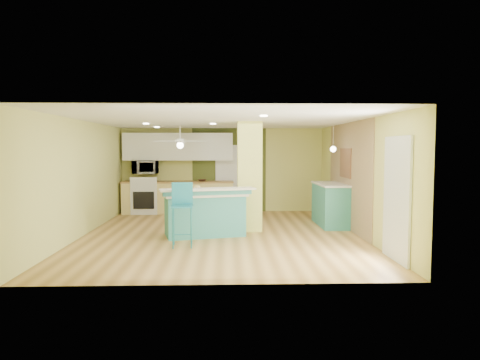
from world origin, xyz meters
name	(u,v)px	position (x,y,z in m)	size (l,w,h in m)	color
floor	(221,235)	(0.00, 0.00, -0.01)	(6.00, 7.00, 0.01)	olive
ceiling	(221,120)	(0.00, 0.00, 2.50)	(6.00, 7.00, 0.01)	white
wall_back	(223,170)	(0.00, 3.50, 1.25)	(6.00, 0.01, 2.50)	#CCCC6D
wall_front	(218,195)	(0.00, -3.50, 1.25)	(6.00, 0.01, 2.50)	#CCCC6D
wall_left	(82,178)	(-3.00, 0.00, 1.25)	(0.01, 7.00, 2.50)	#CCCC6D
wall_right	(357,178)	(3.00, 0.00, 1.25)	(0.01, 7.00, 2.50)	#CCCC6D
wood_panel	(349,176)	(2.99, 0.60, 1.25)	(0.02, 3.40, 2.50)	#8A6F4F
olive_accent	(229,170)	(0.20, 3.49, 1.25)	(2.20, 0.02, 2.50)	#485220
interior_door	(229,178)	(0.20, 3.46, 1.00)	(0.82, 0.05, 2.00)	white
french_door	(397,199)	(2.97, -2.30, 1.05)	(0.04, 1.08, 2.10)	silver
column	(249,176)	(0.65, 0.50, 1.25)	(0.55, 0.55, 2.50)	#CFD361
kitchen_run	(178,197)	(-1.30, 3.20, 0.47)	(3.25, 0.63, 0.94)	#E6CF78
stove	(146,198)	(-2.25, 3.19, 0.46)	(0.76, 0.66, 1.08)	silver
upper_cabinets	(178,147)	(-1.30, 3.32, 1.95)	(3.20, 0.34, 0.80)	white
microwave	(145,167)	(-2.25, 3.20, 1.35)	(0.70, 0.48, 0.39)	silver
ceiling_fan	(180,142)	(-1.10, 2.00, 2.08)	(1.41, 1.41, 0.61)	white
pendant_lamp	(333,149)	(2.65, 0.75, 1.88)	(0.14, 0.14, 0.69)	silver
wall_decor	(345,163)	(2.96, 0.80, 1.55)	(0.03, 0.90, 0.70)	brown
peninsula	(205,213)	(-0.36, -0.08, 0.49)	(2.07, 1.47, 1.07)	teal
bar_stool	(182,204)	(-0.74, -1.08, 0.83)	(0.43, 0.43, 1.23)	teal
side_counter	(331,204)	(2.70, 1.09, 0.52)	(0.69, 1.62, 1.04)	teal
fruit_bowl	(202,180)	(-0.59, 3.11, 0.97)	(0.26, 0.26, 0.06)	#331E15
canister	(197,189)	(-0.53, 0.07, 1.00)	(0.14, 0.14, 0.15)	yellow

